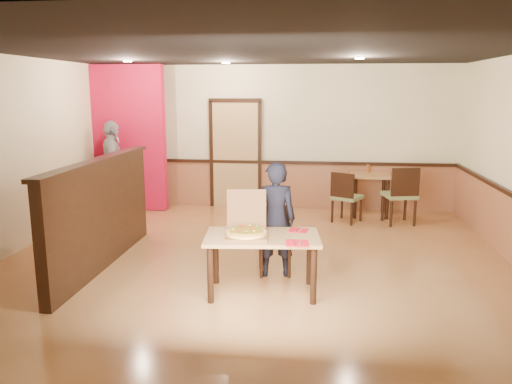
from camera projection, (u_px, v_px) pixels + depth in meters
floor at (254, 266)px, 6.66m from camera, size 7.00×7.00×0.00m
ceiling at (254, 50)px, 6.11m from camera, size 7.00×7.00×0.00m
wall_back at (276, 138)px, 9.79m from camera, size 7.00×0.00×7.00m
wainscot_back at (275, 185)px, 9.95m from camera, size 7.00×0.04×0.90m
chair_rail_back at (276, 162)px, 9.84m from camera, size 7.00×0.06×0.06m
back_door at (236, 155)px, 9.91m from camera, size 0.90×0.06×2.10m
booth_partition at (101, 212)px, 6.56m from camera, size 0.20×3.10×1.44m
red_accent_panel at (125, 138)px, 9.65m from camera, size 1.60×0.20×2.78m
spot_a at (128, 61)px, 8.13m from camera, size 0.14×0.14×0.02m
spot_b at (226, 63)px, 8.64m from camera, size 0.14×0.14×0.02m
spot_c at (360, 58)px, 7.40m from camera, size 0.14×0.14×0.02m
main_table at (262, 245)px, 5.68m from camera, size 1.35×0.86×0.69m
diner_chair at (274, 237)px, 6.40m from camera, size 0.48×0.48×0.85m
side_chair_left at (345, 195)px, 8.78m from camera, size 0.62×0.62×0.91m
side_chair_right at (401, 193)px, 8.64m from camera, size 0.61×0.61×1.03m
side_table at (370, 183)px, 9.30m from camera, size 0.74×0.74×0.79m
diner at (275, 220)px, 6.21m from camera, size 0.59×0.44×1.46m
passerby at (113, 168)px, 9.38m from camera, size 0.82×1.12×1.76m
pizza_box at (246, 230)px, 5.65m from camera, size 0.52×0.59×0.48m
pizza at (246, 233)px, 5.60m from camera, size 0.60×0.60×0.03m
napkin_near at (297, 243)px, 5.37m from camera, size 0.26×0.26×0.01m
napkin_far at (298, 230)px, 5.86m from camera, size 0.24×0.24×0.01m
condiment at (368, 169)px, 9.36m from camera, size 0.06×0.06×0.15m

